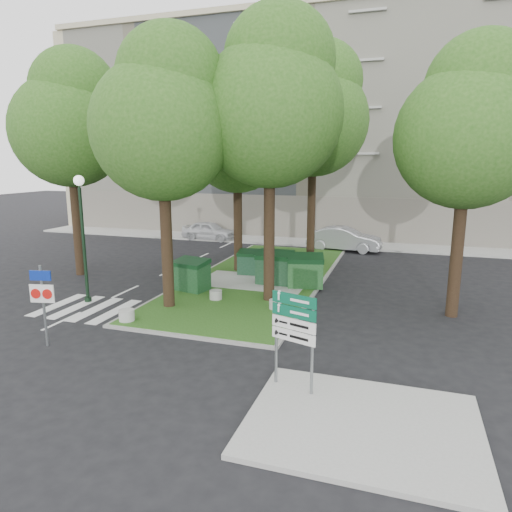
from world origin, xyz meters
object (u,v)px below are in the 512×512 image
at_px(bollard_left, 127,315).
at_px(bollard_right, 276,304).
at_px(tree_median_near_left, 164,115).
at_px(tree_median_far, 316,110).
at_px(dumpster_a, 191,275).
at_px(street_lamp, 82,224).
at_px(tree_median_near_right, 273,99).
at_px(dumpster_d, 305,271).
at_px(traffic_sign_pole, 43,295).
at_px(tree_street_left, 71,119).
at_px(car_silver, 344,239).
at_px(dumpster_b, 251,262).
at_px(bollard_mid, 216,295).
at_px(tree_median_mid, 239,134).
at_px(car_white, 209,231).
at_px(dumpster_c, 275,268).
at_px(tree_street_right, 471,123).
at_px(litter_bin, 310,262).
at_px(directional_sign, 294,326).

bearing_deg(bollard_left, bollard_right, 31.99).
bearing_deg(tree_median_near_left, tree_median_far, 68.72).
bearing_deg(dumpster_a, street_lamp, -130.51).
bearing_deg(dumpster_a, tree_median_near_right, 8.38).
height_order(dumpster_d, traffic_sign_pole, traffic_sign_pole).
relative_size(tree_street_left, dumpster_d, 6.06).
xyz_separation_m(bollard_left, street_lamp, (-3.02, 1.75, 2.92)).
bearing_deg(car_silver, street_lamp, 153.39).
height_order(dumpster_b, bollard_mid, dumpster_b).
height_order(tree_street_left, bollard_right, tree_street_left).
relative_size(tree_median_near_left, tree_median_near_right, 0.92).
relative_size(tree_median_mid, bollard_left, 18.08).
height_order(tree_street_left, dumpster_a, tree_street_left).
height_order(tree_median_near_right, dumpster_a, tree_median_near_right).
height_order(dumpster_a, traffic_sign_pole, traffic_sign_pole).
height_order(dumpster_d, car_white, dumpster_d).
relative_size(tree_median_near_left, tree_street_left, 0.96).
bearing_deg(traffic_sign_pole, dumpster_c, 50.22).
bearing_deg(car_silver, tree_median_far, 169.40).
xyz_separation_m(tree_median_near_right, tree_street_right, (7.00, 0.50, -1.00)).
relative_size(bollard_right, litter_bin, 0.76).
relative_size(tree_median_near_left, dumpster_b, 7.51).
height_order(dumpster_d, directional_sign, directional_sign).
bearing_deg(car_silver, tree_median_mid, 154.00).
bearing_deg(car_white, street_lamp, -171.71).
distance_m(bollard_right, street_lamp, 8.34).
bearing_deg(dumpster_b, tree_street_right, -25.84).
height_order(tree_median_mid, tree_median_far, tree_median_far).
bearing_deg(street_lamp, bollard_mid, 17.85).
relative_size(tree_street_right, directional_sign, 4.11).
distance_m(dumpster_d, litter_bin, 3.75).
xyz_separation_m(tree_median_near_right, street_lamp, (-7.21, -2.31, -4.74)).
height_order(tree_median_near_right, tree_median_mid, tree_median_near_right).
height_order(tree_street_right, bollard_right, tree_street_right).
xyz_separation_m(dumpster_a, directional_sign, (6.37, -7.30, 0.96)).
bearing_deg(dumpster_d, tree_median_near_left, -148.07).
distance_m(tree_median_near_left, street_lamp, 5.52).
bearing_deg(tree_median_mid, dumpster_c, -39.55).
bearing_deg(car_silver, tree_street_left, 135.86).
bearing_deg(dumpster_d, tree_street_left, 171.56).
height_order(dumpster_b, bollard_left, dumpster_b).
relative_size(tree_median_near_left, directional_sign, 4.30).
height_order(tree_median_far, tree_street_right, tree_median_far).
distance_m(bollard_mid, car_silver, 13.19).
bearing_deg(car_white, car_silver, -92.79).
distance_m(bollard_mid, directional_sign, 8.07).
relative_size(directional_sign, car_silver, 0.52).
bearing_deg(car_silver, traffic_sign_pole, 164.25).
relative_size(tree_median_far, dumpster_c, 7.18).
bearing_deg(dumpster_b, car_silver, 60.56).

